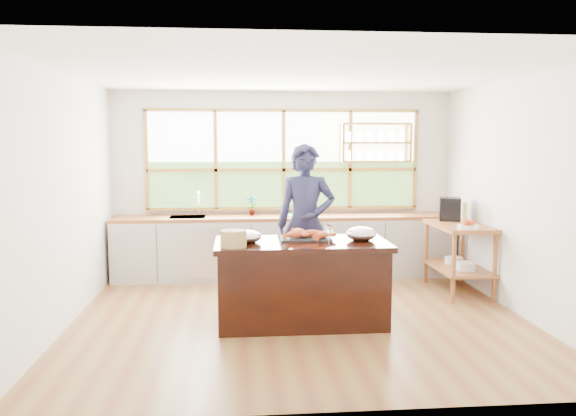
{
  "coord_description": "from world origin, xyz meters",
  "views": [
    {
      "loc": [
        -0.66,
        -6.09,
        1.95
      ],
      "look_at": [
        -0.12,
        0.15,
        1.22
      ],
      "focal_mm": 35.0,
      "sensor_mm": 36.0,
      "label": 1
    }
  ],
  "objects": [
    {
      "name": "parchment_roll",
      "position": [
        -0.73,
        0.09,
        0.94
      ],
      "size": [
        0.13,
        0.31,
        0.08
      ],
      "primitive_type": "cylinder",
      "rotation": [
        1.57,
        0.0,
        0.19
      ],
      "color": "silver",
      "rests_on": "island"
    },
    {
      "name": "potted_plant",
      "position": [
        -0.49,
        2.0,
        1.05
      ],
      "size": [
        0.17,
        0.13,
        0.29
      ],
      "primitive_type": "imported",
      "rotation": [
        0.0,
        0.0,
        -0.15
      ],
      "color": "slate",
      "rests_on": "back_counter"
    },
    {
      "name": "fruit_bowl",
      "position": [
        2.14,
        0.5,
        0.94
      ],
      "size": [
        0.26,
        0.26,
        0.11
      ],
      "color": "silver",
      "rests_on": "right_shelf_unit"
    },
    {
      "name": "island",
      "position": [
        0.0,
        -0.2,
        0.45
      ],
      "size": [
        1.85,
        0.9,
        0.9
      ],
      "color": "black",
      "rests_on": "ground_plane"
    },
    {
      "name": "wicker_basket",
      "position": [
        -0.73,
        -0.45,
        0.99
      ],
      "size": [
        0.27,
        0.27,
        0.17
      ],
      "primitive_type": "cylinder",
      "color": "#AF8C4A",
      "rests_on": "island"
    },
    {
      "name": "wine_bottle",
      "position": [
        2.24,
        0.88,
        1.04
      ],
      "size": [
        0.09,
        0.09,
        0.29
      ],
      "primitive_type": "cylinder",
      "rotation": [
        0.0,
        0.0,
        -0.22
      ],
      "color": "#94A550",
      "rests_on": "right_shelf_unit"
    },
    {
      "name": "cutting_board",
      "position": [
        0.16,
        1.94,
        0.91
      ],
      "size": [
        0.43,
        0.34,
        0.01
      ],
      "primitive_type": "cube",
      "rotation": [
        0.0,
        0.0,
        -0.12
      ],
      "color": "#4ACC44",
      "rests_on": "back_counter"
    },
    {
      "name": "room_shell",
      "position": [
        0.02,
        0.51,
        1.75
      ],
      "size": [
        5.02,
        4.52,
        2.71
      ],
      "color": "silver",
      "rests_on": "ground_plane"
    },
    {
      "name": "mixing_bowl_left",
      "position": [
        -0.58,
        -0.21,
        0.96
      ],
      "size": [
        0.29,
        0.29,
        0.14
      ],
      "primitive_type": "ellipsoid",
      "color": "silver",
      "rests_on": "island"
    },
    {
      "name": "wine_glass",
      "position": [
        0.26,
        -0.44,
        1.06
      ],
      "size": [
        0.08,
        0.08,
        0.22
      ],
      "color": "white",
      "rests_on": "island"
    },
    {
      "name": "cook",
      "position": [
        0.14,
        0.59,
        0.97
      ],
      "size": [
        0.77,
        0.56,
        1.94
      ],
      "primitive_type": "imported",
      "rotation": [
        0.0,
        0.0,
        -0.14
      ],
      "color": "#1E1F3D",
      "rests_on": "ground_plane"
    },
    {
      "name": "back_counter",
      "position": [
        -0.02,
        1.94,
        0.45
      ],
      "size": [
        4.9,
        0.63,
        0.9
      ],
      "color": "#B7B3AD",
      "rests_on": "ground_plane"
    },
    {
      "name": "lobster_pile",
      "position": [
        0.08,
        -0.06,
        0.96
      ],
      "size": [
        0.52,
        0.44,
        0.08
      ],
      "color": "#EB4F1C",
      "rests_on": "slate_board"
    },
    {
      "name": "slate_board",
      "position": [
        0.06,
        -0.06,
        0.91
      ],
      "size": [
        0.56,
        0.41,
        0.02
      ],
      "primitive_type": "cube",
      "rotation": [
        0.0,
        0.0,
        -0.02
      ],
      "color": "black",
      "rests_on": "island"
    },
    {
      "name": "right_shelf_unit",
      "position": [
        2.19,
        0.89,
        0.6
      ],
      "size": [
        0.62,
        1.1,
        0.9
      ],
      "color": "brown",
      "rests_on": "ground_plane"
    },
    {
      "name": "mixing_bowl_right",
      "position": [
        0.65,
        -0.18,
        0.97
      ],
      "size": [
        0.32,
        0.32,
        0.16
      ],
      "primitive_type": "ellipsoid",
      "color": "silver",
      "rests_on": "island"
    },
    {
      "name": "ground_plane",
      "position": [
        0.0,
        0.0,
        0.0
      ],
      "size": [
        5.0,
        5.0,
        0.0
      ],
      "primitive_type": "plane",
      "color": "olive"
    },
    {
      "name": "espresso_machine",
      "position": [
        2.19,
        1.26,
        1.06
      ],
      "size": [
        0.35,
        0.36,
        0.31
      ],
      "primitive_type": "cube",
      "rotation": [
        0.0,
        0.0,
        -0.31
      ],
      "color": "black",
      "rests_on": "right_shelf_unit"
    }
  ]
}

